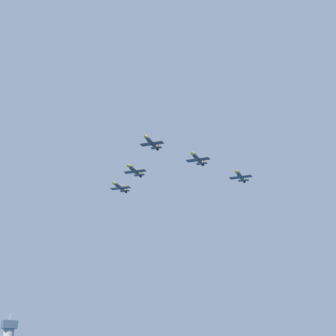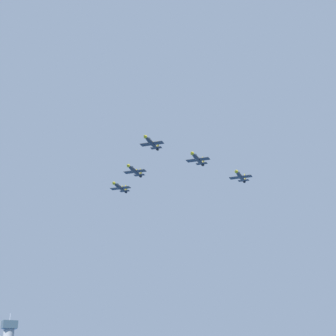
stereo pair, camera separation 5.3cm
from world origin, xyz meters
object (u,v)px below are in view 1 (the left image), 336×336
object	(u,v)px
jet_left_outer	(240,176)
jet_right_outer	(120,187)
jet_lead	(151,143)
jet_right_wingman	(134,171)
jet_left_wingman	(197,159)

from	to	relation	value
jet_left_outer	jet_right_outer	world-z (taller)	jet_right_outer
jet_lead	jet_right_wingman	xyz separation A→B (m)	(-1.24, -21.77, -4.54)
jet_right_outer	jet_left_wingman	bearing A→B (deg)	68.65
jet_lead	jet_right_outer	world-z (taller)	jet_lead
jet_right_wingman	jet_lead	bearing A→B (deg)	39.88
jet_lead	jet_left_outer	size ratio (longest dim) A/B	0.99
jet_lead	jet_right_wingman	world-z (taller)	jet_lead
jet_lead	jet_left_outer	world-z (taller)	jet_lead
jet_right_outer	jet_right_wingman	bearing A→B (deg)	40.43
jet_right_outer	jet_lead	bearing A→B (deg)	40.43
jet_left_wingman	jet_right_wingman	size ratio (longest dim) A/B	1.00
jet_left_wingman	jet_lead	bearing A→B (deg)	-39.26
jet_right_wingman	jet_left_outer	distance (m)	45.55
jet_lead	jet_right_outer	bearing A→B (deg)	-139.95
jet_right_wingman	jet_left_outer	xyz separation A→B (m)	(-42.13, 17.20, -2.01)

